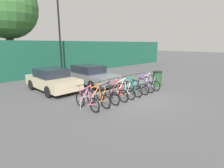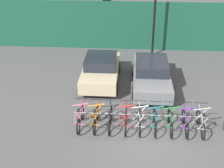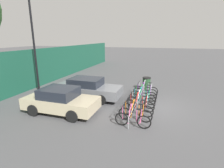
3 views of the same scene
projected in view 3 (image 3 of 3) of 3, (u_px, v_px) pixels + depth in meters
ground_plane at (150, 106)px, 10.59m from camera, size 120.00×120.00×0.00m
hoarding_wall at (21, 72)px, 12.97m from camera, size 36.00×0.16×3.12m
bike_rack at (138, 99)px, 10.30m from camera, size 5.42×0.04×0.57m
bicycle_pink at (133, 120)px, 8.04m from camera, size 0.68×1.71×1.05m
bicycle_orange at (135, 114)px, 8.63m from camera, size 0.68×1.71×1.05m
bicycle_black at (137, 109)px, 9.18m from camera, size 0.68×1.71×1.05m
bicycle_red at (139, 105)px, 9.77m from camera, size 0.68×1.71×1.05m
bicycle_white at (141, 102)px, 10.28m from camera, size 0.68×1.71×1.05m
bicycle_teal at (142, 98)px, 10.84m from camera, size 0.68×1.71×1.05m
bicycle_green at (143, 95)px, 11.41m from camera, size 0.68×1.71×1.05m
bicycle_purple at (145, 93)px, 11.96m from camera, size 0.68×1.71×1.05m
bicycle_silver at (146, 90)px, 12.53m from camera, size 0.68×1.71×1.05m
car_beige at (61, 101)px, 9.58m from camera, size 1.91×4.02×1.40m
car_grey at (87, 88)px, 11.86m from camera, size 1.91×4.54×1.40m
lamp_post at (33, 36)px, 12.44m from camera, size 0.24×0.44×7.58m
trash_bin at (146, 84)px, 13.68m from camera, size 0.63×0.63×1.03m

